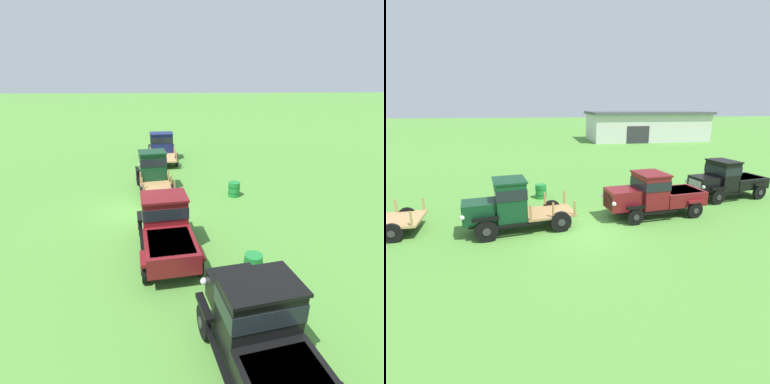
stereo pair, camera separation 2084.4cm
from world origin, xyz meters
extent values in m
plane|color=#518E38|center=(0.00, 0.00, 0.00)|extent=(240.00, 240.00, 0.00)
cylinder|color=black|center=(-11.01, -0.30, 0.40)|extent=(0.81, 0.20, 0.80)
cylinder|color=#2D2D2D|center=(-11.00, -0.39, 0.40)|extent=(0.28, 0.05, 0.28)
cylinder|color=black|center=(-11.15, 1.65, 0.40)|extent=(0.81, 0.20, 0.80)
cylinder|color=#2D2D2D|center=(-11.16, 1.74, 0.40)|extent=(0.28, 0.05, 0.28)
cylinder|color=black|center=(-7.56, -0.05, 0.40)|extent=(0.81, 0.20, 0.80)
cylinder|color=#2D2D2D|center=(-7.56, -0.13, 0.40)|extent=(0.28, 0.05, 0.28)
cylinder|color=black|center=(-7.71, 1.90, 0.40)|extent=(0.81, 0.20, 0.80)
cylinder|color=#2D2D2D|center=(-7.71, 1.99, 0.40)|extent=(0.28, 0.05, 0.28)
cube|color=black|center=(-9.45, 0.79, 0.48)|extent=(5.05, 1.44, 0.12)
cube|color=#141E51|center=(-11.33, 0.66, 0.97)|extent=(1.76, 1.49, 0.87)
cube|color=silver|center=(-12.13, 0.60, 0.93)|extent=(0.14, 1.08, 0.65)
sphere|color=silver|center=(-12.08, -0.13, 1.00)|extent=(0.20, 0.20, 0.20)
sphere|color=silver|center=(-12.19, 1.33, 1.00)|extent=(0.20, 0.20, 0.20)
cube|color=black|center=(-11.01, -0.30, 0.85)|extent=(0.93, 0.27, 0.12)
cube|color=black|center=(-11.15, 1.65, 0.85)|extent=(0.93, 0.27, 0.12)
cube|color=#141E51|center=(-9.88, 0.76, 1.30)|extent=(1.35, 1.81, 1.52)
cube|color=black|center=(-9.88, 0.76, 1.65)|extent=(1.40, 1.85, 0.43)
cube|color=#141E51|center=(-9.88, 0.76, 2.10)|extent=(1.48, 1.89, 0.08)
cube|color=black|center=(-9.69, -0.18, 0.46)|extent=(1.72, 0.27, 0.05)
cube|color=black|center=(-9.83, 1.73, 0.46)|extent=(1.72, 0.27, 0.05)
cube|color=tan|center=(-8.01, 0.90, 0.59)|extent=(2.67, 2.14, 0.10)
cube|color=tan|center=(-9.08, -0.11, 0.94)|extent=(0.09, 0.09, 0.60)
cube|color=tan|center=(-9.22, 1.74, 0.94)|extent=(0.09, 0.09, 0.60)
cube|color=tan|center=(-7.94, -0.03, 0.94)|extent=(0.09, 0.09, 0.60)
cube|color=tan|center=(-8.08, 1.83, 0.94)|extent=(0.09, 0.09, 0.60)
cube|color=tan|center=(-6.81, 0.06, 0.94)|extent=(0.09, 0.09, 0.60)
cube|color=tan|center=(-6.95, 1.91, 0.94)|extent=(0.09, 0.09, 0.60)
cylinder|color=black|center=(-3.87, -0.52, 0.45)|extent=(0.92, 0.33, 0.91)
cylinder|color=#2D2D2D|center=(-3.85, -0.62, 0.45)|extent=(0.32, 0.09, 0.32)
cylinder|color=black|center=(-4.17, 1.11, 0.45)|extent=(0.92, 0.33, 0.91)
cylinder|color=#2D2D2D|center=(-4.18, 1.21, 0.45)|extent=(0.32, 0.09, 0.32)
cylinder|color=black|center=(-0.86, 0.03, 0.45)|extent=(0.92, 0.33, 0.91)
cylinder|color=#2D2D2D|center=(-0.84, -0.07, 0.45)|extent=(0.32, 0.09, 0.32)
cylinder|color=black|center=(-1.15, 1.66, 0.45)|extent=(0.92, 0.33, 0.91)
cylinder|color=#2D2D2D|center=(-1.17, 1.76, 0.45)|extent=(0.32, 0.09, 0.32)
cube|color=black|center=(-2.58, 0.56, 0.54)|extent=(4.40, 1.67, 0.12)
cube|color=#0F381E|center=(-4.22, 0.26, 1.02)|extent=(1.54, 1.38, 0.85)
cube|color=silver|center=(-4.85, 0.14, 0.98)|extent=(0.22, 0.91, 0.64)
sphere|color=silver|center=(-4.75, -0.47, 1.04)|extent=(0.20, 0.20, 0.20)
sphere|color=silver|center=(-4.98, 0.75, 1.04)|extent=(0.20, 0.20, 0.20)
cube|color=black|center=(-3.87, -0.52, 0.96)|extent=(1.06, 0.38, 0.12)
cube|color=black|center=(-4.17, 1.11, 0.96)|extent=(1.06, 0.38, 0.12)
cube|color=#0F381E|center=(-2.96, 0.49, 1.40)|extent=(1.45, 1.65, 1.62)
cube|color=black|center=(-2.96, 0.49, 1.77)|extent=(1.51, 1.69, 0.45)
cube|color=#0F381E|center=(-2.96, 0.49, 2.25)|extent=(1.58, 1.74, 0.08)
cube|color=black|center=(-2.69, -0.29, 0.52)|extent=(1.69, 0.44, 0.05)
cube|color=black|center=(-2.98, 1.31, 0.52)|extent=(1.69, 0.44, 0.05)
cube|color=#9E7547|center=(-1.32, 0.79, 0.65)|extent=(2.38, 2.01, 0.10)
cube|color=#9E7547|center=(-2.11, -0.15, 1.01)|extent=(0.09, 0.09, 0.63)
cube|color=#9E7547|center=(-2.40, 1.39, 1.01)|extent=(0.09, 0.09, 0.63)
cube|color=#9E7547|center=(-1.18, 0.02, 1.01)|extent=(0.09, 0.09, 0.63)
cube|color=#9E7547|center=(-1.46, 1.56, 1.01)|extent=(0.09, 0.09, 0.63)
cube|color=#9E7547|center=(-0.24, 0.19, 1.01)|extent=(0.09, 0.09, 0.63)
cube|color=#9E7547|center=(-0.52, 1.74, 1.01)|extent=(0.09, 0.09, 0.63)
cylinder|color=black|center=(2.55, 0.26, 0.39)|extent=(0.80, 0.25, 0.79)
cylinder|color=#2D2D2D|center=(2.56, 0.18, 0.39)|extent=(0.28, 0.07, 0.28)
cylinder|color=black|center=(2.30, 2.09, 0.39)|extent=(0.80, 0.25, 0.79)
cylinder|color=#2D2D2D|center=(2.29, 2.17, 0.39)|extent=(0.28, 0.07, 0.28)
cylinder|color=black|center=(5.67, 0.69, 0.39)|extent=(0.80, 0.25, 0.79)
cylinder|color=#2D2D2D|center=(5.68, 0.60, 0.39)|extent=(0.28, 0.07, 0.28)
cylinder|color=black|center=(5.42, 2.51, 0.39)|extent=(0.80, 0.25, 0.79)
cylinder|color=#2D2D2D|center=(5.41, 2.60, 0.39)|extent=(0.28, 0.07, 0.28)
cube|color=black|center=(3.86, 1.37, 0.47)|extent=(4.58, 1.61, 0.12)
cube|color=maroon|center=(2.20, 1.14, 1.00)|extent=(1.69, 1.48, 0.94)
cube|color=silver|center=(1.47, 1.04, 0.95)|extent=(0.20, 1.01, 0.70)
sphere|color=silver|center=(1.56, 0.36, 1.02)|extent=(0.20, 0.20, 0.20)
sphere|color=silver|center=(1.37, 1.73, 1.02)|extent=(0.20, 0.20, 0.20)
cube|color=black|center=(2.55, 0.26, 0.84)|extent=(0.92, 0.32, 0.12)
cube|color=black|center=(2.30, 2.09, 0.84)|extent=(0.92, 0.32, 0.12)
cube|color=maroon|center=(3.58, 1.33, 1.31)|extent=(1.46, 1.77, 1.55)
cube|color=black|center=(3.58, 1.33, 1.66)|extent=(1.51, 1.82, 0.44)
cube|color=maroon|center=(3.58, 1.33, 2.13)|extent=(1.59, 1.86, 0.08)
cube|color=black|center=(3.82, 0.45, 0.45)|extent=(1.75, 0.37, 0.05)
cube|color=black|center=(3.58, 2.24, 0.45)|extent=(1.75, 0.37, 0.05)
cube|color=maroon|center=(5.24, 1.56, 0.87)|extent=(2.30, 1.96, 0.68)
cube|color=black|center=(5.24, 1.56, 1.19)|extent=(1.94, 1.66, 0.06)
cube|color=maroon|center=(5.67, 0.69, 0.84)|extent=(0.88, 0.31, 0.12)
cube|color=maroon|center=(5.42, 2.51, 0.84)|extent=(0.88, 0.31, 0.12)
cylinder|color=black|center=(7.96, 2.40, 0.42)|extent=(0.86, 0.31, 0.85)
cylinder|color=#2D2D2D|center=(7.98, 2.31, 0.42)|extent=(0.30, 0.08, 0.30)
cylinder|color=black|center=(7.63, 4.22, 0.42)|extent=(0.86, 0.31, 0.85)
cylinder|color=#2D2D2D|center=(7.62, 4.31, 0.42)|extent=(0.30, 0.08, 0.30)
cube|color=black|center=(9.23, 3.57, 0.51)|extent=(4.36, 1.75, 0.12)
cube|color=black|center=(7.60, 3.27, 0.98)|extent=(1.53, 1.51, 0.82)
cube|color=silver|center=(6.99, 3.16, 0.94)|extent=(0.24, 1.01, 0.62)
sphere|color=silver|center=(7.10, 2.48, 1.00)|extent=(0.20, 0.20, 0.20)
sphere|color=silver|center=(6.85, 3.84, 1.00)|extent=(0.20, 0.20, 0.20)
cube|color=black|center=(7.96, 2.40, 0.90)|extent=(1.00, 0.37, 0.12)
cube|color=black|center=(7.63, 4.22, 0.90)|extent=(1.00, 0.37, 0.12)
cube|color=black|center=(8.79, 3.49, 1.36)|extent=(1.36, 1.79, 1.59)
cube|color=black|center=(8.79, 3.49, 1.72)|extent=(1.41, 1.84, 0.44)
cube|color=black|center=(8.79, 3.49, 2.20)|extent=(1.48, 1.89, 0.08)
cube|color=black|center=(9.06, 2.62, 0.49)|extent=(1.53, 0.41, 0.05)
cube|color=black|center=(8.74, 4.40, 0.49)|extent=(1.53, 0.41, 0.05)
cylinder|color=#1E7F33|center=(5.61, 4.27, 0.40)|extent=(0.59, 0.59, 0.81)
cylinder|color=#124C1E|center=(5.61, 4.27, 0.57)|extent=(0.62, 0.62, 0.03)
cylinder|color=#124C1E|center=(5.61, 4.27, 0.24)|extent=(0.62, 0.62, 0.03)
cylinder|color=#1E7F33|center=(-1.55, 5.03, 0.41)|extent=(0.63, 0.63, 0.82)
cylinder|color=#124C1E|center=(-1.55, 5.03, 0.58)|extent=(0.66, 0.66, 0.03)
cylinder|color=#124C1E|center=(-1.55, 5.03, 0.25)|extent=(0.66, 0.66, 0.03)
camera|label=1|loc=(13.84, 1.74, 6.22)|focal=28.00mm
camera|label=2|loc=(-1.92, -11.87, 5.27)|focal=28.00mm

